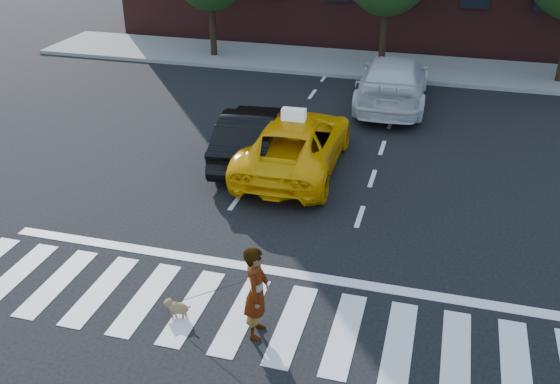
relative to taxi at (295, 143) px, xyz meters
The scene contains 10 objects.
ground 6.78m from the taxi, 84.58° to the right, with size 120.00×120.00×0.00m, color black.
crosswalk 6.78m from the taxi, 84.58° to the right, with size 13.00×2.40×0.01m, color silver.
stop_line 5.21m from the taxi, 82.90° to the right, with size 12.00×0.30×0.01m, color silver.
sidewalk_far 10.83m from the taxi, 86.62° to the left, with size 30.00×4.00×0.15m, color slate.
taxi is the anchor object (origin of this frame).
black_sedan 1.39m from the taxi, 168.05° to the left, with size 1.59×4.55×1.50m, color black.
white_suv 6.52m from the taxi, 71.80° to the left, with size 2.40×5.91×1.72m, color silver.
woman 7.19m from the taxi, 81.26° to the right, with size 0.67×0.44×1.84m, color #999999.
dog 7.07m from the taxi, 94.51° to the right, with size 0.58×0.25×0.33m.
taxi_sign 0.94m from the taxi, 90.00° to the right, with size 0.65×0.28×0.32m, color white.
Camera 1 is at (3.25, -8.94, 7.62)m, focal length 40.00 mm.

